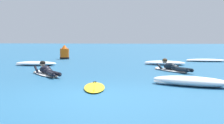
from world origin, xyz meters
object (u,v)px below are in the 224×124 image
(surfer_far, at_px, (172,68))
(drifting_surfboard, at_px, (94,87))
(channel_marker_buoy, at_px, (64,54))
(surfer_near, at_px, (46,71))

(surfer_far, relative_size, drifting_surfboard, 1.27)
(drifting_surfboard, distance_m, channel_marker_buoy, 12.62)
(drifting_surfboard, bearing_deg, surfer_far, 65.23)
(surfer_near, distance_m, surfer_far, 5.02)
(surfer_far, height_order, drifting_surfboard, surfer_far)
(surfer_far, bearing_deg, channel_marker_buoy, 132.44)
(surfer_far, xyz_separation_m, drifting_surfboard, (-2.29, -4.96, -0.10))
(surfer_far, xyz_separation_m, channel_marker_buoy, (-6.38, 6.97, 0.22))
(surfer_near, height_order, drifting_surfboard, surfer_near)
(surfer_near, relative_size, channel_marker_buoy, 2.70)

